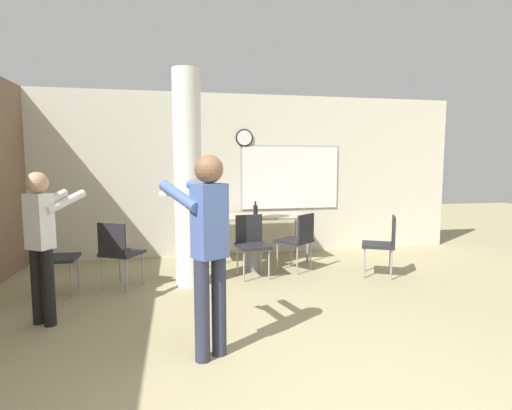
% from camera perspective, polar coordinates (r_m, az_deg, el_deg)
% --- Properties ---
extents(wall_back, '(8.00, 0.15, 2.80)m').
position_cam_1_polar(wall_back, '(7.07, -2.19, 4.27)').
color(wall_back, beige).
rests_on(wall_back, ground_plane).
extents(support_pillar, '(0.36, 0.36, 2.80)m').
position_cam_1_polar(support_pillar, '(5.25, -9.72, 3.58)').
color(support_pillar, white).
rests_on(support_pillar, ground_plane).
extents(folding_table, '(1.78, 0.78, 0.75)m').
position_cam_1_polar(folding_table, '(6.60, -0.34, -1.90)').
color(folding_table, tan).
rests_on(folding_table, ground_plane).
extents(bottle_on_table, '(0.07, 0.07, 0.23)m').
position_cam_1_polar(bottle_on_table, '(6.66, -0.09, -0.67)').
color(bottle_on_table, black).
rests_on(bottle_on_table, folding_table).
extents(waste_bin, '(0.25, 0.25, 0.33)m').
position_cam_1_polar(waste_bin, '(6.07, -0.41, -7.78)').
color(waste_bin, gray).
rests_on(waste_bin, ground_plane).
extents(chair_by_left_wall, '(0.44, 0.44, 0.87)m').
position_cam_1_polar(chair_by_left_wall, '(5.52, -27.15, -6.20)').
color(chair_by_left_wall, '#232328').
rests_on(chair_by_left_wall, ground_plane).
extents(chair_mid_room, '(0.59, 0.59, 0.87)m').
position_cam_1_polar(chair_mid_room, '(5.97, 17.74, -4.94)').
color(chair_mid_room, '#232328').
rests_on(chair_mid_room, ground_plane).
extents(chair_near_pillar, '(0.60, 0.60, 0.87)m').
position_cam_1_polar(chair_near_pillar, '(5.44, -19.02, -6.04)').
color(chair_near_pillar, '#232328').
rests_on(chair_near_pillar, ground_plane).
extents(chair_table_right, '(0.62, 0.62, 0.87)m').
position_cam_1_polar(chair_table_right, '(6.00, 6.05, -4.62)').
color(chair_table_right, '#232328').
rests_on(chair_table_right, ground_plane).
extents(chair_table_front, '(0.48, 0.48, 0.87)m').
position_cam_1_polar(chair_table_front, '(5.70, -0.65, -5.15)').
color(chair_table_front, '#232328').
rests_on(chair_table_front, ground_plane).
extents(person_watching_back, '(0.54, 0.61, 1.53)m').
position_cam_1_polar(person_watching_back, '(4.48, -28.23, -3.89)').
color(person_watching_back, black).
rests_on(person_watching_back, ground_plane).
extents(person_playing_front, '(0.58, 0.68, 1.68)m').
position_cam_1_polar(person_playing_front, '(3.28, -6.90, -5.01)').
color(person_playing_front, '#2D3347').
rests_on(person_playing_front, ground_plane).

